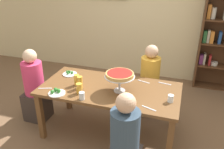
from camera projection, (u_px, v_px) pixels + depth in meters
The scene contains 19 objects.
ground_plane at pixel (110, 132), 3.44m from camera, with size 12.00×12.00×0.00m, color brown.
rear_partition at pixel (144, 10), 4.74m from camera, with size 8.00×0.12×2.80m, color beige.
dining_table at pixel (110, 93), 3.16m from camera, with size 1.85×0.91×0.74m.
diner_far_right at pixel (149, 85), 3.74m from camera, with size 0.34×0.34×1.15m.
diner_head_west at pixel (35, 90), 3.57m from camera, with size 0.34×0.34×1.15m.
diner_near_right at pixel (124, 149), 2.44m from camera, with size 0.34×0.34×1.15m.
deep_dish_pizza_stand at pixel (120, 76), 2.95m from camera, with size 0.39×0.39×0.26m.
salad_plate_near_diner at pixel (70, 74), 3.49m from camera, with size 0.21×0.21×0.05m.
salad_plate_far_diner at pixel (56, 92), 2.97m from camera, with size 0.21×0.21×0.07m.
beer_glass_amber_tall at pixel (79, 88), 2.96m from camera, with size 0.08×0.08×0.14m, color gold.
beer_glass_amber_short at pixel (80, 82), 3.08m from camera, with size 0.07×0.07×0.17m, color gold.
beer_glass_amber_spare at pixel (77, 80), 3.16m from camera, with size 0.07×0.07×0.15m, color gold.
water_glass_clear_near at pixel (171, 98), 2.78m from camera, with size 0.07×0.07×0.09m, color white.
water_glass_clear_far at pixel (82, 96), 2.84m from camera, with size 0.07×0.07×0.10m, color white.
cutlery_fork_near at pixel (165, 84), 3.23m from camera, with size 0.18×0.02×0.01m, color silver.
cutlery_knife_near at pixel (120, 77), 3.43m from camera, with size 0.18×0.02×0.01m, color silver.
cutlery_fork_far at pixel (45, 88), 3.10m from camera, with size 0.18×0.02×0.01m, color silver.
cutlery_knife_far at pixel (144, 82), 3.28m from camera, with size 0.18×0.02×0.01m, color silver.
cutlery_spare_fork at pixel (149, 108), 2.67m from camera, with size 0.18×0.02×0.01m, color silver.
Camera 1 is at (0.88, -2.61, 2.23)m, focal length 37.58 mm.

